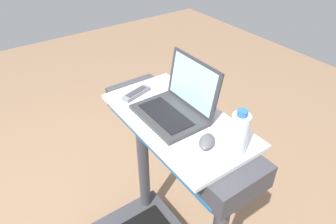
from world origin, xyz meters
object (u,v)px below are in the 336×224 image
(water_bottle, at_px, (239,134))
(tv_remote, at_px, (136,93))
(laptop, at_px, (176,105))
(computer_mouse, at_px, (207,141))

(water_bottle, distance_m, tv_remote, 0.59)
(tv_remote, bearing_deg, water_bottle, 10.45)
(laptop, relative_size, tv_remote, 1.94)
(laptop, bearing_deg, computer_mouse, -3.48)
(water_bottle, xyz_separation_m, tv_remote, (-0.58, -0.11, -0.08))
(laptop, height_order, water_bottle, laptop)
(water_bottle, relative_size, tv_remote, 1.18)
(water_bottle, bearing_deg, tv_remote, -169.55)
(laptop, height_order, computer_mouse, laptop)
(computer_mouse, distance_m, tv_remote, 0.48)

